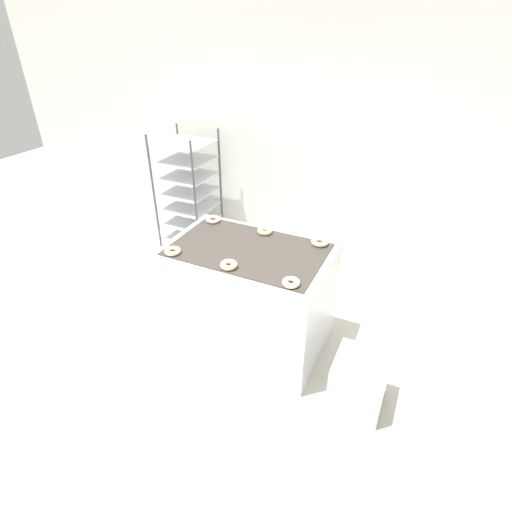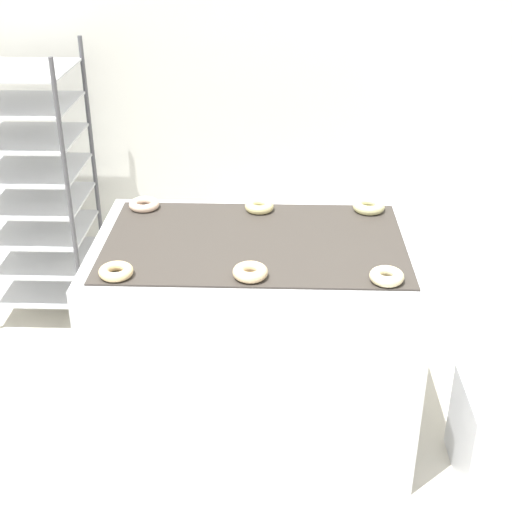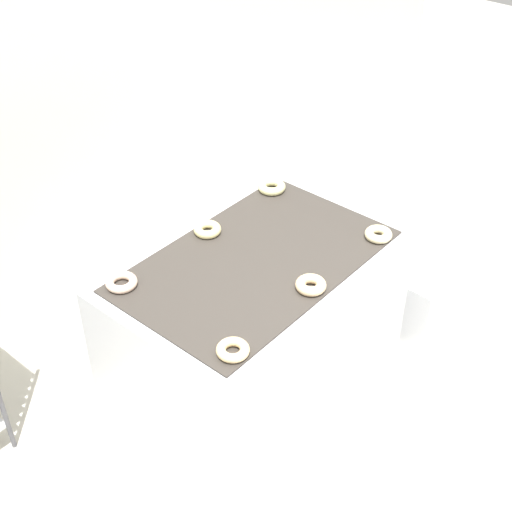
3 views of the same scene
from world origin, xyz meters
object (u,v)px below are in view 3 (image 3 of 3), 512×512
(donut_near_right, at_px, (378,234))
(donut_far_center, at_px, (207,229))
(glaze_bin, at_px, (412,297))
(donut_near_center, at_px, (311,285))
(fryer_machine, at_px, (256,338))
(donut_far_right, at_px, (272,187))
(donut_near_left, at_px, (233,350))
(donut_far_left, at_px, (121,282))

(donut_near_right, xyz_separation_m, donut_far_center, (-0.48, 0.62, -0.00))
(glaze_bin, distance_m, donut_near_center, 1.30)
(fryer_machine, bearing_deg, donut_far_right, 32.74)
(fryer_machine, height_order, donut_near_center, donut_near_center)
(fryer_machine, relative_size, donut_near_left, 10.29)
(donut_far_left, bearing_deg, fryer_machine, -31.76)
(fryer_machine, relative_size, donut_far_right, 9.39)
(donut_near_right, height_order, donut_far_center, same)
(fryer_machine, height_order, donut_far_left, donut_far_left)
(donut_near_right, bearing_deg, glaze_bin, 3.75)
(fryer_machine, height_order, donut_far_right, donut_far_right)
(donut_far_left, xyz_separation_m, donut_far_right, (1.00, 0.00, 0.00))
(donut_far_center, bearing_deg, donut_near_right, -52.37)
(donut_near_left, xyz_separation_m, donut_near_center, (0.49, 0.01, 0.00))
(donut_near_left, relative_size, donut_near_right, 1.01)
(fryer_machine, distance_m, glaze_bin, 1.12)
(fryer_machine, xyz_separation_m, donut_far_right, (0.49, 0.32, 0.49))
(glaze_bin, relative_size, donut_near_center, 3.20)
(glaze_bin, distance_m, donut_far_left, 1.82)
(glaze_bin, relative_size, donut_far_left, 3.10)
(glaze_bin, xyz_separation_m, donut_far_right, (-0.55, 0.60, 0.76))
(glaze_bin, xyz_separation_m, donut_far_left, (-1.55, 0.59, 0.75))
(donut_near_left, xyz_separation_m, donut_far_right, (0.99, 0.63, 0.00))
(glaze_bin, distance_m, donut_near_right, 0.94)
(donut_near_right, bearing_deg, donut_far_right, 89.70)
(donut_far_right, bearing_deg, donut_near_right, -90.30)
(fryer_machine, xyz_separation_m, donut_near_left, (-0.50, -0.31, 0.49))
(donut_far_left, xyz_separation_m, donut_far_center, (0.51, -0.01, 0.00))
(glaze_bin, distance_m, donut_near_left, 1.72)
(donut_near_center, xyz_separation_m, donut_far_left, (-0.50, 0.62, -0.00))
(donut_near_left, height_order, donut_near_right, donut_near_right)
(donut_far_center, bearing_deg, donut_far_right, 1.53)
(donut_far_center, relative_size, donut_far_right, 0.91)
(donut_far_left, relative_size, donut_far_center, 1.05)
(donut_near_center, xyz_separation_m, donut_near_right, (0.50, -0.01, -0.00))
(fryer_machine, height_order, glaze_bin, fryer_machine)
(glaze_bin, height_order, donut_far_left, donut_far_left)
(donut_near_left, relative_size, donut_far_center, 1.00)
(donut_far_left, bearing_deg, donut_near_center, -51.11)
(donut_near_right, distance_m, donut_far_center, 0.79)
(glaze_bin, bearing_deg, donut_far_left, 159.03)
(donut_near_right, bearing_deg, donut_far_center, 127.63)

